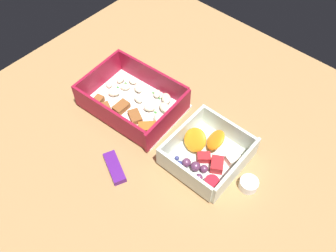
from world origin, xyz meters
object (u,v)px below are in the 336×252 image
Objects in this scene: paper_cup_liner at (248,185)px; candy_bar at (115,168)px; fruit_bowl at (206,155)px; pasta_container at (133,102)px.

candy_bar is at bearing 32.96° from paper_cup_liner.
fruit_bowl is 4.21× the size of paper_cup_liner.
candy_bar is (-8.25, 13.44, -1.28)cm from pasta_container.
pasta_container is 6.17× the size of paper_cup_liner.
fruit_bowl is (-20.01, 0.21, 0.01)cm from pasta_container.
pasta_container is 1.46× the size of fruit_bowl.
pasta_container is 3.05× the size of candy_bar.
fruit_bowl reaches higher than candy_bar.
candy_bar is 2.02× the size of paper_cup_liner.
fruit_bowl is at bearing 175.01° from pasta_container.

